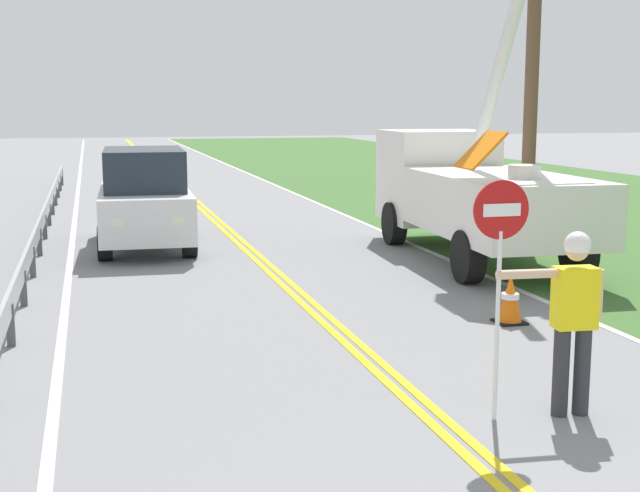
{
  "coord_description": "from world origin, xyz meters",
  "views": [
    {
      "loc": [
        -3.15,
        -2.92,
        3.02
      ],
      "look_at": [
        -0.29,
        7.83,
        1.2
      ],
      "focal_mm": 48.64,
      "sensor_mm": 36.0,
      "label": 1
    }
  ],
  "objects_px": {
    "oncoming_suv_nearest": "(145,198)",
    "flagger_worker": "(573,311)",
    "utility_bucket_truck": "(470,185)",
    "traffic_cone_lead": "(510,299)",
    "utility_pole_near": "(533,42)",
    "stop_sign_paddle": "(500,246)"
  },
  "relations": [
    {
      "from": "utility_pole_near",
      "to": "utility_bucket_truck",
      "type": "bearing_deg",
      "value": -168.51
    },
    {
      "from": "stop_sign_paddle",
      "to": "oncoming_suv_nearest",
      "type": "distance_m",
      "value": 11.61
    },
    {
      "from": "flagger_worker",
      "to": "traffic_cone_lead",
      "type": "xyz_separation_m",
      "value": [
        1.13,
        3.46,
        -0.71
      ]
    },
    {
      "from": "stop_sign_paddle",
      "to": "utility_pole_near",
      "type": "distance_m",
      "value": 10.48
    },
    {
      "from": "flagger_worker",
      "to": "oncoming_suv_nearest",
      "type": "height_order",
      "value": "oncoming_suv_nearest"
    },
    {
      "from": "stop_sign_paddle",
      "to": "utility_bucket_truck",
      "type": "distance_m",
      "value": 9.28
    },
    {
      "from": "flagger_worker",
      "to": "utility_pole_near",
      "type": "height_order",
      "value": "utility_pole_near"
    },
    {
      "from": "flagger_worker",
      "to": "oncoming_suv_nearest",
      "type": "distance_m",
      "value": 11.85
    },
    {
      "from": "flagger_worker",
      "to": "utility_pole_near",
      "type": "relative_size",
      "value": 0.22
    },
    {
      "from": "oncoming_suv_nearest",
      "to": "utility_pole_near",
      "type": "distance_m",
      "value": 8.64
    },
    {
      "from": "utility_bucket_truck",
      "to": "utility_pole_near",
      "type": "height_order",
      "value": "utility_pole_near"
    },
    {
      "from": "oncoming_suv_nearest",
      "to": "traffic_cone_lead",
      "type": "height_order",
      "value": "oncoming_suv_nearest"
    },
    {
      "from": "utility_bucket_truck",
      "to": "traffic_cone_lead",
      "type": "xyz_separation_m",
      "value": [
        -1.72,
        -5.15,
        -1.1
      ]
    },
    {
      "from": "flagger_worker",
      "to": "traffic_cone_lead",
      "type": "distance_m",
      "value": 3.7
    },
    {
      "from": "utility_pole_near",
      "to": "traffic_cone_lead",
      "type": "height_order",
      "value": "utility_pole_near"
    },
    {
      "from": "utility_bucket_truck",
      "to": "traffic_cone_lead",
      "type": "distance_m",
      "value": 5.54
    },
    {
      "from": "flagger_worker",
      "to": "utility_pole_near",
      "type": "distance_m",
      "value": 10.38
    },
    {
      "from": "oncoming_suv_nearest",
      "to": "flagger_worker",
      "type": "bearing_deg",
      "value": -73.49
    },
    {
      "from": "stop_sign_paddle",
      "to": "traffic_cone_lead",
      "type": "distance_m",
      "value": 4.12
    },
    {
      "from": "stop_sign_paddle",
      "to": "oncoming_suv_nearest",
      "type": "height_order",
      "value": "stop_sign_paddle"
    },
    {
      "from": "flagger_worker",
      "to": "stop_sign_paddle",
      "type": "xyz_separation_m",
      "value": [
        -0.77,
        0.07,
        0.66
      ]
    },
    {
      "from": "flagger_worker",
      "to": "utility_bucket_truck",
      "type": "height_order",
      "value": "utility_bucket_truck"
    }
  ]
}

